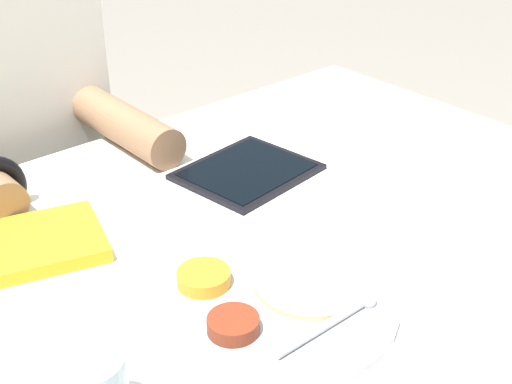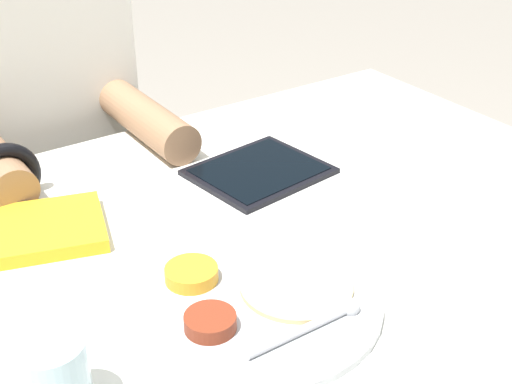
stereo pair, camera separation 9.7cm
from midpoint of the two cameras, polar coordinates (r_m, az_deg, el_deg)
thali_tray at (r=0.86m, az=-2.34°, el=-8.62°), size 0.31×0.31×0.03m
red_notebook at (r=1.01m, az=-19.86°, el=-4.08°), size 0.21×0.18×0.02m
tablet_device at (r=1.14m, az=-3.14°, el=1.58°), size 0.22×0.19×0.01m
person_diner at (r=1.47m, az=-20.63°, el=-0.27°), size 0.37×0.46×1.19m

